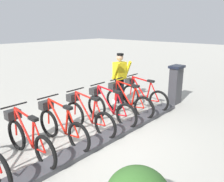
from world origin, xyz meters
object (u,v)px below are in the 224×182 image
object	(u,v)px
worker_near_rack	(120,76)
bike_docked_0	(142,95)
bike_docked_4	(60,125)
bike_docked_5	(27,138)
payment_kiosk	(175,84)
bike_docked_1	(127,100)
bike_docked_3	(87,115)
bike_docked_2	(109,107)

from	to	relation	value
worker_near_rack	bike_docked_0	bearing A→B (deg)	-172.85
bike_docked_4	bike_docked_5	world-z (taller)	same
bike_docked_5	bike_docked_4	bearing A→B (deg)	-90.00
payment_kiosk	bike_docked_4	distance (m)	4.22
payment_kiosk	bike_docked_5	bearing A→B (deg)	83.41
bike_docked_1	bike_docked_3	distance (m)	1.55
bike_docked_2	bike_docked_3	xyz separation A→B (m)	(0.00, 0.77, 0.00)
bike_docked_2	bike_docked_5	world-z (taller)	same
bike_docked_0	worker_near_rack	xyz separation A→B (m)	(0.83, 0.10, 0.48)
bike_docked_3	bike_docked_5	xyz separation A→B (m)	(0.00, 1.55, 0.00)
bike_docked_0	bike_docked_4	size ratio (longest dim) A/B	1.00
bike_docked_1	bike_docked_4	world-z (taller)	same
bike_docked_0	bike_docked_3	size ratio (longest dim) A/B	1.00
payment_kiosk	bike_docked_0	world-z (taller)	payment_kiosk
bike_docked_0	bike_docked_4	xyz separation A→B (m)	(0.00, 3.10, 0.00)
bike_docked_2	bike_docked_3	size ratio (longest dim) A/B	1.00
bike_docked_2	bike_docked_3	world-z (taller)	same
bike_docked_2	bike_docked_3	bearing A→B (deg)	90.00
bike_docked_2	worker_near_rack	xyz separation A→B (m)	(0.83, -1.44, 0.48)
bike_docked_4	bike_docked_5	xyz separation A→B (m)	(0.00, 0.77, 0.00)
payment_kiosk	bike_docked_2	world-z (taller)	payment_kiosk
payment_kiosk	bike_docked_5	distance (m)	4.99
bike_docked_4	worker_near_rack	xyz separation A→B (m)	(0.83, -2.99, 0.48)
bike_docked_2	worker_near_rack	distance (m)	1.73
worker_near_rack	payment_kiosk	bearing A→B (deg)	-139.93
bike_docked_4	bike_docked_5	distance (m)	0.77
bike_docked_1	bike_docked_4	xyz separation A→B (m)	(0.00, 2.32, 0.00)
payment_kiosk	bike_docked_3	bearing A→B (deg)	80.45
bike_docked_2	bike_docked_5	size ratio (longest dim) A/B	1.00
bike_docked_0	worker_near_rack	size ratio (longest dim) A/B	1.04
bike_docked_3	worker_near_rack	xyz separation A→B (m)	(0.83, -2.22, 0.48)
payment_kiosk	bike_docked_4	size ratio (longest dim) A/B	0.74
bike_docked_3	bike_docked_4	xyz separation A→B (m)	(0.00, 0.77, 0.00)
bike_docked_5	worker_near_rack	bearing A→B (deg)	-77.55
bike_docked_0	bike_docked_5	xyz separation A→B (m)	(0.00, 3.87, 0.00)
bike_docked_0	bike_docked_2	world-z (taller)	same
bike_docked_0	bike_docked_2	xyz separation A→B (m)	(0.00, 1.55, 0.00)
bike_docked_0	bike_docked_1	size ratio (longest dim) A/B	1.00
bike_docked_3	bike_docked_4	world-z (taller)	same
payment_kiosk	bike_docked_1	bearing A→B (deg)	72.84
bike_docked_0	worker_near_rack	world-z (taller)	worker_near_rack
payment_kiosk	worker_near_rack	distance (m)	1.85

